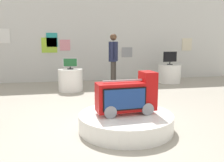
{
  "coord_description": "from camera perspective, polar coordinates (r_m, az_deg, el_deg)",
  "views": [
    {
      "loc": [
        -0.55,
        -3.59,
        1.41
      ],
      "look_at": [
        0.34,
        0.8,
        0.66
      ],
      "focal_mm": 37.51,
      "sensor_mm": 36.0,
      "label": 1
    }
  ],
  "objects": [
    {
      "name": "shopper_browsing_near_truck",
      "position": [
        6.98,
        0.34,
        5.83
      ],
      "size": [
        0.34,
        0.52,
        1.66
      ],
      "color": "#38332D",
      "rests_on": "ground"
    },
    {
      "name": "tv_on_left_rear",
      "position": [
        8.42,
        13.97,
        5.6
      ],
      "size": [
        0.52,
        0.2,
        0.45
      ],
      "color": "black",
      "rests_on": "display_pedestal_left_rear"
    },
    {
      "name": "novelty_firetruck_tv",
      "position": [
        3.76,
        3.73,
        -3.91
      ],
      "size": [
        0.98,
        0.44,
        0.67
      ],
      "color": "gray",
      "rests_on": "main_display_pedestal"
    },
    {
      "name": "display_pedestal_left_rear",
      "position": [
        8.47,
        13.81,
        1.77
      ],
      "size": [
        0.78,
        0.78,
        0.64
      ],
      "primitive_type": "cylinder",
      "color": "white",
      "rests_on": "ground"
    },
    {
      "name": "back_wall_display",
      "position": [
        8.67,
        -8.06,
        10.33
      ],
      "size": [
        12.2,
        0.13,
        3.12
      ],
      "color": "silver",
      "rests_on": "ground"
    },
    {
      "name": "ground_plane",
      "position": [
        3.89,
        -2.68,
        -11.8
      ],
      "size": [
        30.0,
        30.0,
        0.0
      ],
      "primitive_type": "plane",
      "color": "#A8A091"
    },
    {
      "name": "tv_on_center_rear",
      "position": [
        6.88,
        -10.17,
        4.29
      ],
      "size": [
        0.41,
        0.18,
        0.32
      ],
      "color": "black",
      "rests_on": "display_pedestal_center_rear"
    },
    {
      "name": "display_pedestal_center_rear",
      "position": [
        6.95,
        -10.06,
        0.26
      ],
      "size": [
        0.7,
        0.7,
        0.64
      ],
      "primitive_type": "cylinder",
      "color": "white",
      "rests_on": "ground"
    },
    {
      "name": "main_display_pedestal",
      "position": [
        3.87,
        3.37,
        -9.81
      ],
      "size": [
        1.53,
        1.53,
        0.27
      ],
      "primitive_type": "cylinder",
      "color": "white",
      "rests_on": "ground"
    }
  ]
}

